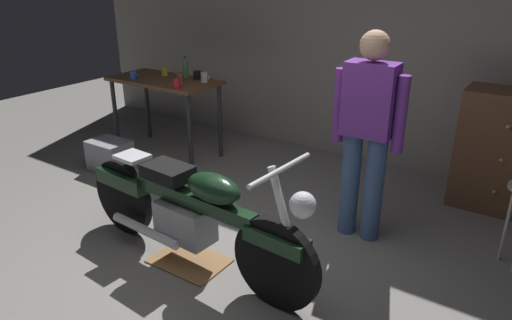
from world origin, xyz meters
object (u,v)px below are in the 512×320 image
mug_brown_stoneware (180,77)px  mug_yellow_tall (165,71)px  mug_red_diner (177,83)px  mug_black_matte (197,75)px  wooden_dresser (505,152)px  mug_white_ceramic (204,77)px  mug_blue_enamel (134,75)px  person_standing (367,129)px  motorcycle (191,211)px  bottle (186,69)px  storage_bin (110,156)px

mug_brown_stoneware → mug_yellow_tall: 0.39m
mug_red_diner → mug_black_matte: bearing=103.3°
mug_yellow_tall → mug_red_diner: 0.68m
wooden_dresser → mug_white_ceramic: (-3.01, -0.54, 0.40)m
mug_blue_enamel → mug_white_ceramic: bearing=25.7°
mug_blue_enamel → mug_red_diner: mug_red_diner is taller
wooden_dresser → mug_red_diner: 3.22m
person_standing → mug_yellow_tall: (-2.75, 0.63, 0.03)m
mug_yellow_tall → mug_white_ceramic: 0.61m
motorcycle → mug_white_ceramic: (-1.28, 1.72, 0.50)m
motorcycle → bottle: size_ratio=9.09×
motorcycle → storage_bin: motorcycle is taller
mug_brown_stoneware → person_standing: bearing=-11.8°
mug_brown_stoneware → mug_black_matte: size_ratio=0.98×
mug_black_matte → mug_blue_enamel: mug_blue_enamel is taller
mug_yellow_tall → mug_blue_enamel: size_ratio=1.00×
person_standing → mug_black_matte: (-2.30, 0.69, 0.02)m
wooden_dresser → bottle: bearing=-172.1°
mug_blue_enamel → mug_red_diner: 0.68m
mug_blue_enamel → bottle: size_ratio=0.46×
wooden_dresser → mug_yellow_tall: size_ratio=9.93×
mug_black_matte → mug_white_ceramic: (0.16, -0.07, 0.01)m
motorcycle → person_standing: size_ratio=1.31×
mug_red_diner → person_standing: bearing=-6.4°
mug_yellow_tall → bottle: bottle is taller
mug_brown_stoneware → mug_blue_enamel: same height
storage_bin → motorcycle: bearing=-23.6°
mug_brown_stoneware → bottle: 0.23m
motorcycle → mug_brown_stoneware: size_ratio=18.43×
motorcycle → mug_yellow_tall: 2.61m
wooden_dresser → mug_yellow_tall: 3.68m
storage_bin → mug_red_diner: size_ratio=4.06×
storage_bin → mug_black_matte: mug_black_matte is taller
wooden_dresser → mug_brown_stoneware: (-3.25, -0.66, 0.40)m
storage_bin → mug_red_diner: 1.10m
wooden_dresser → bottle: size_ratio=4.56×
mug_black_matte → mug_brown_stoneware: bearing=-114.1°
mug_brown_stoneware → mug_black_matte: bearing=65.9°
person_standing → mug_white_ceramic: (-2.14, 0.62, 0.03)m
wooden_dresser → mug_brown_stoneware: 3.35m
motorcycle → bottle: bottle is taller
motorcycle → mug_blue_enamel: bearing=149.6°
bottle → mug_black_matte: bearing=-2.1°
wooden_dresser → mug_brown_stoneware: wooden_dresser is taller
person_standing → mug_blue_enamel: person_standing is taller
mug_yellow_tall → bottle: size_ratio=0.46×
motorcycle → mug_red_diner: (-1.33, 1.35, 0.50)m
person_standing → mug_red_diner: 2.21m
mug_black_matte → wooden_dresser: bearing=8.4°
mug_yellow_tall → bottle: bearing=14.1°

